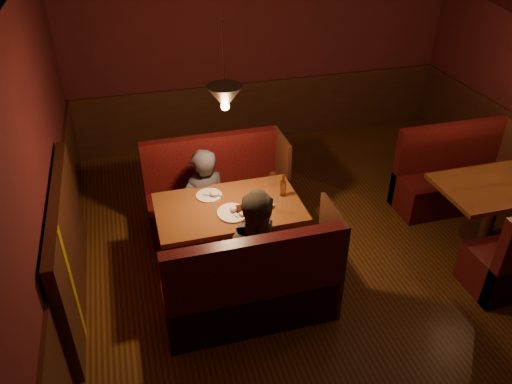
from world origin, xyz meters
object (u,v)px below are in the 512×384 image
object	(u,v)px
diner_b	(262,236)
second_table	(495,199)
main_bench_far	(217,198)
second_bench_far	(451,180)
main_table	(231,220)
diner_a	(203,184)
main_bench_near	(254,294)

from	to	relation	value
diner_b	second_table	bearing A→B (deg)	5.50
diner_b	main_bench_far	bearing A→B (deg)	97.16
main_bench_far	second_bench_far	size ratio (longest dim) A/B	1.10
main_table	second_table	world-z (taller)	main_table
second_table	diner_a	world-z (taller)	diner_a
main_bench_near	second_bench_far	bearing A→B (deg)	23.57
main_bench_near	second_table	world-z (taller)	main_bench_near
second_table	diner_b	world-z (taller)	diner_b
main_table	main_bench_near	xyz separation A→B (m)	(0.02, -0.88, -0.27)
main_table	main_bench_far	bearing A→B (deg)	88.73
second_bench_far	diner_b	world-z (taller)	diner_b
second_table	main_bench_far	bearing A→B (deg)	158.19
second_table	diner_b	distance (m)	2.93
second_table	diner_a	distance (m)	3.41
main_bench_near	diner_b	size ratio (longest dim) A/B	1.03
main_table	second_table	size ratio (longest dim) A/B	1.10
second_bench_far	diner_a	bearing A→B (deg)	178.75
diner_a	main_bench_near	bearing A→B (deg)	82.99
main_table	main_bench_near	world-z (taller)	main_bench_near
main_bench_far	main_bench_near	bearing A→B (deg)	-90.00
main_bench_near	diner_a	bearing A→B (deg)	98.39
main_table	main_bench_far	distance (m)	0.92
main_bench_far	main_bench_near	world-z (taller)	same
main_bench_far	second_table	size ratio (longest dim) A/B	1.21
diner_a	main_bench_far	bearing A→B (deg)	-138.47
main_bench_near	main_bench_far	bearing A→B (deg)	90.00
second_table	main_table	bearing A→B (deg)	173.44
main_table	second_bench_far	bearing A→B (deg)	8.72
main_table	main_bench_far	world-z (taller)	main_bench_far
main_bench_far	diner_b	distance (m)	1.54
diner_a	diner_b	size ratio (longest dim) A/B	0.96
main_bench_far	second_bench_far	distance (m)	3.13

